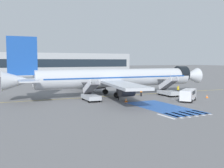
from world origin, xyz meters
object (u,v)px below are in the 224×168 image
Objects in this scene: traffic_cone_1 at (207,96)px; terminal_building at (39,64)px; fuel_tanker at (51,81)px; traffic_cone_0 at (126,100)px; boarding_stairs_forward at (168,91)px; ground_crew_1 at (118,95)px; service_van_1 at (188,94)px; boarding_stairs_aft at (91,95)px; airliner at (115,78)px; ground_crew_0 at (178,89)px; ground_crew_2 at (141,91)px.

terminal_building is (-14.39, 92.00, 5.08)m from traffic_cone_1.
fuel_tanker is at bearing -97.53° from terminal_building.
traffic_cone_0 reaches higher than traffic_cone_1.
boarding_stairs_forward reaches higher than ground_crew_1.
terminal_building reaches higher than service_van_1.
boarding_stairs_forward is 16.25m from boarding_stairs_aft.
boarding_stairs_aft is at bearing -56.76° from airliner.
fuel_tanker is 4.74× the size of ground_crew_0.
ground_crew_2 is (-3.97, 8.91, -0.25)m from service_van_1.
service_van_1 is 94.07m from terminal_building.
ground_crew_0 is at bearing 78.30° from airliner.
boarding_stairs_aft is at bearing -82.16° from ground_crew_1.
fuel_tanker is 29.34m from traffic_cone_0.
ground_crew_1 is 2.39× the size of traffic_cone_0.
boarding_stairs_aft is 7.64× the size of traffic_cone_0.
airliner reaches higher than ground_crew_1.
ground_crew_1 is at bearing -126.87° from ground_crew_2.
traffic_cone_1 is at bearing 82.18° from ground_crew_0.
airliner is at bearing 33.24° from boarding_stairs_aft.
airliner reaches higher than traffic_cone_1.
ground_crew_2 is 84.92m from terminal_building.
terminal_building is at bearing 88.82° from traffic_cone_0.
service_van_1 is 9.76m from ground_crew_2.
boarding_stairs_aft is 2.90× the size of ground_crew_0.
airliner is 5.83m from ground_crew_2.
boarding_stairs_aft is (-6.75, -4.09, -2.60)m from airliner.
airliner is at bearing 76.71° from traffic_cone_0.
boarding_stairs_aft is (-16.24, 0.58, -0.01)m from boarding_stairs_forward.
ground_crew_0 is (3.76, 1.43, 0.06)m from boarding_stairs_forward.
service_van_1 is at bearing 43.35° from ground_crew_0.
service_van_1 is at bearing -160.81° from fuel_tanker.
airliner is 17.90m from traffic_cone_1.
boarding_stairs_forward is 11.91m from traffic_cone_0.
ground_crew_0 reaches higher than traffic_cone_0.
boarding_stairs_aft is at bearing 140.59° from traffic_cone_0.
service_van_1 is 2.87× the size of ground_crew_0.
fuel_tanker is (-1.40, 24.65, 0.83)m from boarding_stairs_aft.
service_van_1 is 6.30m from traffic_cone_1.
ground_crew_2 is (-5.16, 1.77, -0.02)m from boarding_stairs_forward.
traffic_cone_0 is at bearing -11.23° from airliner.
terminal_building is at bearing -177.90° from airliner.
service_van_1 reaches higher than traffic_cone_0.
ground_crew_1 reaches higher than traffic_cone_0.
boarding_stairs_forward is at bearing 110.25° from ground_crew_1.
boarding_stairs_aft is 3.20× the size of ground_crew_1.
ground_crew_1 is at bearing 162.16° from traffic_cone_1.
traffic_cone_1 is at bearing 90.63° from ground_crew_1.
traffic_cone_0 is at bearing -161.34° from boarding_stairs_forward.
ground_crew_1 is at bearing -9.93° from ground_crew_0.
fuel_tanker is 15.12× the size of traffic_cone_1.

